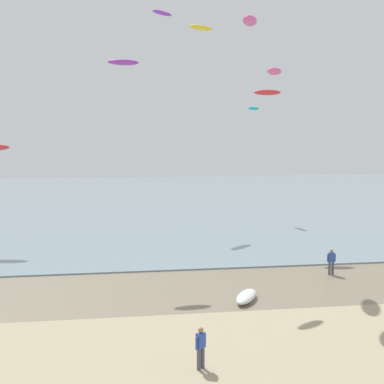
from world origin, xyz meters
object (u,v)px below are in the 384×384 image
Objects in this scene: person_by_waterline at (331,261)px; kite_aloft_8 at (253,108)px; kite_aloft_12 at (274,71)px; grounded_kite at (246,297)px; kite_aloft_1 at (123,62)px; kite_aloft_10 at (201,28)px; kite_aloft_5 at (162,13)px; person_nearest_camera at (201,347)px; kite_aloft_4 at (250,21)px; kite_aloft_3 at (267,92)px.

kite_aloft_8 is at bearing 88.70° from person_by_waterline.
kite_aloft_12 reaches higher than person_by_waterline.
kite_aloft_1 is at bearing 67.66° from grounded_kite.
kite_aloft_5 is at bearing 61.12° from kite_aloft_10.
kite_aloft_1 reaches higher than kite_aloft_12.
grounded_kite is at bearing -28.77° from kite_aloft_8.
person_nearest_camera is 8.62m from grounded_kite.
kite_aloft_12 is at bearing -25.61° from kite_aloft_8.
kite_aloft_12 is at bearing 59.28° from person_nearest_camera.
kite_aloft_8 reaches higher than person_nearest_camera.
kite_aloft_4 reaches higher than kite_aloft_8.
kite_aloft_1 is 12.80m from kite_aloft_3.
kite_aloft_8 reaches higher than person_by_waterline.
kite_aloft_12 is (-3.03, -11.66, 0.31)m from kite_aloft_3.
kite_aloft_12 is (-5.28, -24.44, 1.00)m from kite_aloft_8.
kite_aloft_8 is (0.50, 22.09, 10.76)m from person_by_waterline.
kite_aloft_3 is (-1.75, 9.30, 11.45)m from person_by_waterline.
kite_aloft_12 reaches higher than kite_aloft_8.
person_nearest_camera is at bearing 93.92° from kite_aloft_1.
kite_aloft_5 is 1.27× the size of kite_aloft_12.
person_by_waterline is 0.80× the size of kite_aloft_12.
kite_aloft_12 is (-0.24, -6.67, -4.13)m from kite_aloft_4.
kite_aloft_4 is 19.17m from kite_aloft_8.
kite_aloft_3 is (11.43, 5.57, -1.43)m from kite_aloft_1.
kite_aloft_8 is at bearing 13.62° from grounded_kite.
kite_aloft_4 is (2.21, 8.62, 16.56)m from grounded_kite.
grounded_kite is at bearing -106.65° from kite_aloft_3.
person_by_waterline is (10.53, 12.03, 0.00)m from person_nearest_camera.
person_nearest_camera is 20.35m from kite_aloft_10.
kite_aloft_12 is at bearing -153.80° from person_by_waterline.
grounded_kite is 32.97m from kite_aloft_5.
grounded_kite is (3.78, 7.72, -0.67)m from person_nearest_camera.
kite_aloft_1 is 19.38m from kite_aloft_5.
kite_aloft_5 is 1.48× the size of kite_aloft_10.
kite_aloft_10 is at bearing 168.33° from person_by_waterline.
kite_aloft_4 is at bearing 136.43° from person_by_waterline.
kite_aloft_10 is (-8.85, -20.36, 4.08)m from kite_aloft_8.
person_nearest_camera is at bearing 45.01° from kite_aloft_5.
person_by_waterline is 24.57m from kite_aloft_8.
kite_aloft_1 is (-2.65, 15.76, 12.89)m from person_nearest_camera.
kite_aloft_10 is at bearing -36.90° from kite_aloft_8.
kite_aloft_10 is at bearing -127.52° from kite_aloft_3.
kite_aloft_3 is 7.24m from kite_aloft_4.
kite_aloft_5 is (1.43, 33.33, 19.97)m from person_nearest_camera.
person_by_waterline is at bearing 145.86° from kite_aloft_12.
kite_aloft_4 is 1.29× the size of kite_aloft_12.
kite_aloft_12 is (-4.78, -2.35, 11.76)m from person_by_waterline.
kite_aloft_10 is (-8.35, 1.72, 14.84)m from person_by_waterline.
grounded_kite is at bearing -15.47° from kite_aloft_12.
person_nearest_camera is 37.44m from kite_aloft_8.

